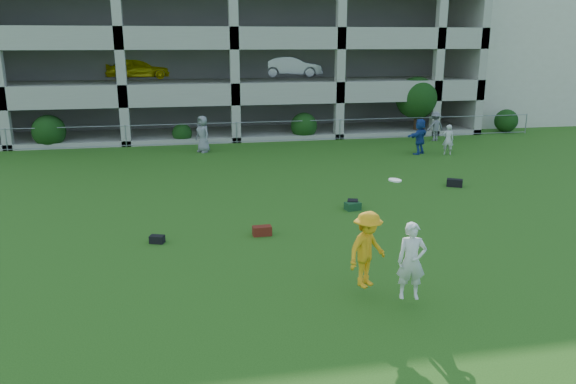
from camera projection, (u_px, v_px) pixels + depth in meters
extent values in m
plane|color=#235114|center=(322.00, 279.00, 13.54)|extent=(100.00, 100.00, 0.00)
cube|color=beige|center=(521.00, 48.00, 43.08)|extent=(16.00, 14.00, 10.00)
imported|color=gray|center=(203.00, 134.00, 28.74)|extent=(1.02, 1.09, 1.88)
imported|color=#1F4292|center=(420.00, 136.00, 28.29)|extent=(1.65, 1.43, 1.80)
imported|color=silver|center=(448.00, 140.00, 28.14)|extent=(0.66, 0.55, 1.53)
imported|color=slate|center=(435.00, 126.00, 32.03)|extent=(1.18, 0.83, 1.67)
cube|color=#511A0D|center=(262.00, 231.00, 16.56)|extent=(0.56, 0.32, 0.28)
cube|color=black|center=(157.00, 239.00, 15.94)|extent=(0.46, 0.37, 0.22)
cube|color=#163D1F|center=(353.00, 206.00, 19.05)|extent=(0.56, 0.44, 0.26)
cube|color=black|center=(353.00, 204.00, 19.24)|extent=(0.45, 0.45, 0.30)
cube|color=black|center=(455.00, 183.00, 22.09)|extent=(0.67, 0.56, 0.30)
imported|color=#F8A216|center=(367.00, 249.00, 12.33)|extent=(1.29, 1.14, 1.73)
imported|color=silver|center=(412.00, 261.00, 11.80)|extent=(0.68, 0.53, 1.68)
cylinder|color=white|center=(395.00, 180.00, 11.69)|extent=(0.27, 0.27, 0.06)
cube|color=#9E998C|center=(216.00, 35.00, 42.98)|extent=(30.00, 0.50, 12.00)
cube|color=#9E998C|center=(433.00, 34.00, 39.37)|extent=(0.50, 14.00, 12.00)
cube|color=#9E998C|center=(226.00, 123.00, 38.11)|extent=(30.00, 14.00, 0.30)
cube|color=#9E998C|center=(224.00, 78.00, 37.33)|extent=(30.00, 14.00, 0.30)
cube|color=#9E998C|center=(223.00, 31.00, 36.55)|extent=(30.00, 14.00, 0.30)
cube|color=#9E998C|center=(235.00, 97.00, 31.00)|extent=(30.00, 0.30, 0.90)
cube|color=#9E998C|center=(234.00, 41.00, 30.22)|extent=(30.00, 0.30, 0.90)
cube|color=#9E998C|center=(118.00, 32.00, 29.07)|extent=(0.50, 0.50, 12.00)
cube|color=#9E998C|center=(234.00, 32.00, 30.20)|extent=(0.50, 0.50, 12.00)
cube|color=#9E998C|center=(341.00, 33.00, 31.33)|extent=(0.50, 0.50, 12.00)
cube|color=#9E998C|center=(441.00, 33.00, 32.46)|extent=(0.50, 0.50, 12.00)
cube|color=#605E59|center=(221.00, 34.00, 38.48)|extent=(29.00, 9.00, 11.60)
imported|color=yellow|center=(138.00, 68.00, 34.21)|extent=(3.97, 1.81, 1.32)
imported|color=#AEB0B5|center=(291.00, 67.00, 36.00)|extent=(4.14, 1.87, 1.32)
cylinder|color=gray|center=(6.00, 140.00, 29.11)|extent=(0.06, 0.06, 1.20)
cylinder|color=gray|center=(126.00, 136.00, 30.24)|extent=(0.06, 0.06, 1.20)
cylinder|color=gray|center=(237.00, 132.00, 31.37)|extent=(0.06, 0.06, 1.20)
cylinder|color=gray|center=(340.00, 129.00, 32.50)|extent=(0.06, 0.06, 1.20)
cylinder|color=gray|center=(436.00, 126.00, 33.63)|extent=(0.06, 0.06, 1.20)
cylinder|color=gray|center=(526.00, 124.00, 34.76)|extent=(0.06, 0.06, 1.20)
cylinder|color=gray|center=(236.00, 123.00, 31.23)|extent=(36.00, 0.04, 0.04)
cylinder|color=gray|center=(237.00, 142.00, 31.51)|extent=(36.00, 0.04, 0.04)
sphere|color=#163D11|center=(49.00, 131.00, 29.98)|extent=(1.76, 1.76, 1.76)
sphere|color=#163D11|center=(182.00, 133.00, 31.39)|extent=(1.10, 1.10, 1.10)
sphere|color=#163D11|center=(304.00, 126.00, 32.65)|extent=(1.54, 1.54, 1.54)
cylinder|color=#382314|center=(415.00, 119.00, 34.10)|extent=(0.16, 0.16, 1.96)
sphere|color=#163D11|center=(417.00, 98.00, 33.77)|extent=(2.52, 2.52, 2.52)
sphere|color=#163D11|center=(506.00, 121.00, 35.11)|extent=(1.43, 1.43, 1.43)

